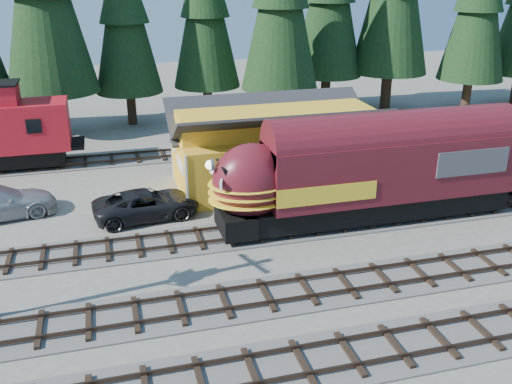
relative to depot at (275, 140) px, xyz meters
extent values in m
plane|color=#6B665B|center=(0.00, -10.50, -2.96)|extent=(120.00, 120.00, 0.00)
cube|color=#4C4947|center=(10.00, -6.50, -2.92)|extent=(68.00, 3.20, 0.08)
cube|color=#38281E|center=(10.00, -7.22, -2.71)|extent=(68.00, 0.08, 0.16)
cube|color=#38281E|center=(10.00, -5.78, -2.71)|extent=(68.00, 0.08, 0.16)
cube|color=#4C4947|center=(-10.00, 7.50, -2.92)|extent=(32.00, 3.20, 0.08)
cube|color=#38281E|center=(-10.00, 6.78, -2.71)|extent=(32.00, 0.08, 0.16)
cube|color=#38281E|center=(-10.00, 8.22, -2.71)|extent=(32.00, 0.08, 0.16)
cube|color=gold|center=(0.00, 0.00, -1.26)|extent=(12.00, 6.00, 3.40)
cube|color=gold|center=(0.00, 0.00, 1.16)|extent=(11.88, 3.30, 1.44)
cube|color=white|center=(-6.04, -1.00, -0.76)|extent=(0.06, 2.40, 0.60)
cone|color=black|center=(-7.66, 17.30, 6.25)|extent=(5.62, 5.62, 12.80)
cone|color=black|center=(-0.91, 17.57, 6.57)|extent=(5.81, 5.81, 13.24)
cone|color=black|center=(23.14, 13.90, 6.82)|extent=(5.97, 5.97, 13.60)
cube|color=black|center=(3.57, -6.50, -2.06)|extent=(14.94, 2.67, 1.15)
cube|color=#59141C|center=(4.40, -6.50, 0.09)|extent=(13.63, 3.14, 3.14)
ellipsoid|color=#59141C|center=(-3.25, -6.50, -0.01)|extent=(3.98, 3.08, 3.88)
cube|color=#38383A|center=(8.28, -6.50, 0.46)|extent=(4.19, 3.20, 1.36)
sphere|color=white|center=(-5.32, -6.50, 1.04)|extent=(0.46, 0.46, 0.46)
imported|color=black|center=(-8.26, -2.98, -2.17)|extent=(6.03, 3.36, 1.59)
camera|label=1|loc=(-10.02, -32.18, 10.13)|focal=40.00mm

